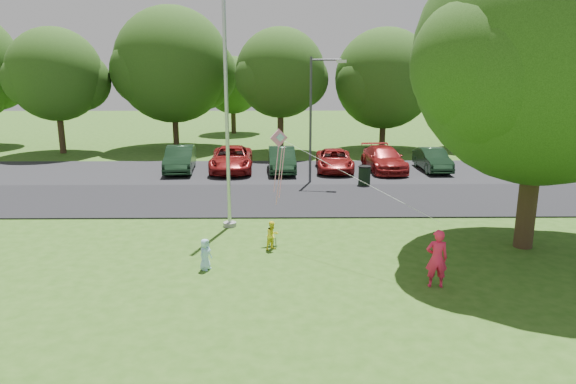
{
  "coord_description": "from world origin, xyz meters",
  "views": [
    {
      "loc": [
        -1.46,
        -13.98,
        5.96
      ],
      "look_at": [
        -1.26,
        4.0,
        1.6
      ],
      "focal_mm": 32.0,
      "sensor_mm": 36.0,
      "label": 1
    }
  ],
  "objects_px": {
    "flagpole": "(227,118)",
    "big_tree": "(541,62)",
    "child_blue": "(205,254)",
    "kite": "(282,151)",
    "street_lamp": "(316,109)",
    "woman": "(437,258)",
    "trash_can": "(364,176)",
    "child_yellow": "(272,235)"
  },
  "relations": [
    {
      "from": "kite",
      "to": "big_tree",
      "type": "bearing_deg",
      "value": -28.58
    },
    {
      "from": "child_blue",
      "to": "flagpole",
      "type": "bearing_deg",
      "value": 25.96
    },
    {
      "from": "flagpole",
      "to": "trash_can",
      "type": "bearing_deg",
      "value": 47.71
    },
    {
      "from": "flagpole",
      "to": "child_blue",
      "type": "distance_m",
      "value": 5.72
    },
    {
      "from": "child_yellow",
      "to": "woman",
      "type": "bearing_deg",
      "value": -74.32
    },
    {
      "from": "big_tree",
      "to": "trash_can",
      "type": "bearing_deg",
      "value": 112.34
    },
    {
      "from": "street_lamp",
      "to": "big_tree",
      "type": "xyz_separation_m",
      "value": [
        6.4,
        -10.07,
        2.21
      ]
    },
    {
      "from": "trash_can",
      "to": "child_yellow",
      "type": "height_order",
      "value": "trash_can"
    },
    {
      "from": "big_tree",
      "to": "child_blue",
      "type": "height_order",
      "value": "big_tree"
    },
    {
      "from": "street_lamp",
      "to": "kite",
      "type": "bearing_deg",
      "value": -90.67
    },
    {
      "from": "flagpole",
      "to": "kite",
      "type": "distance_m",
      "value": 2.63
    },
    {
      "from": "street_lamp",
      "to": "child_yellow",
      "type": "distance_m",
      "value": 10.91
    },
    {
      "from": "big_tree",
      "to": "child_yellow",
      "type": "height_order",
      "value": "big_tree"
    },
    {
      "from": "big_tree",
      "to": "woman",
      "type": "distance_m",
      "value": 7.27
    },
    {
      "from": "flagpole",
      "to": "woman",
      "type": "height_order",
      "value": "flagpole"
    },
    {
      "from": "big_tree",
      "to": "child_blue",
      "type": "distance_m",
      "value": 12.02
    },
    {
      "from": "flagpole",
      "to": "big_tree",
      "type": "relative_size",
      "value": 0.96
    },
    {
      "from": "trash_can",
      "to": "woman",
      "type": "distance_m",
      "value": 12.59
    },
    {
      "from": "flagpole",
      "to": "trash_can",
      "type": "distance_m",
      "value": 10.02
    },
    {
      "from": "trash_can",
      "to": "street_lamp",
      "type": "bearing_deg",
      "value": 165.88
    },
    {
      "from": "street_lamp",
      "to": "trash_can",
      "type": "height_order",
      "value": "street_lamp"
    },
    {
      "from": "flagpole",
      "to": "street_lamp",
      "type": "xyz_separation_m",
      "value": [
        3.76,
        7.54,
        -0.25
      ]
    },
    {
      "from": "flagpole",
      "to": "kite",
      "type": "relative_size",
      "value": 2.12
    },
    {
      "from": "flagpole",
      "to": "big_tree",
      "type": "bearing_deg",
      "value": -13.98
    },
    {
      "from": "child_blue",
      "to": "woman",
      "type": "bearing_deg",
      "value": -71.48
    },
    {
      "from": "woman",
      "to": "kite",
      "type": "xyz_separation_m",
      "value": [
        -4.29,
        4.34,
        2.32
      ]
    },
    {
      "from": "child_blue",
      "to": "kite",
      "type": "bearing_deg",
      "value": -7.57
    },
    {
      "from": "big_tree",
      "to": "child_yellow",
      "type": "relative_size",
      "value": 10.46
    },
    {
      "from": "street_lamp",
      "to": "child_blue",
      "type": "height_order",
      "value": "street_lamp"
    },
    {
      "from": "child_blue",
      "to": "big_tree",
      "type": "bearing_deg",
      "value": -50.2
    },
    {
      "from": "flagpole",
      "to": "big_tree",
      "type": "distance_m",
      "value": 10.65
    },
    {
      "from": "flagpole",
      "to": "woman",
      "type": "bearing_deg",
      "value": -42.05
    },
    {
      "from": "trash_can",
      "to": "big_tree",
      "type": "bearing_deg",
      "value": -67.66
    },
    {
      "from": "big_tree",
      "to": "kite",
      "type": "height_order",
      "value": "big_tree"
    },
    {
      "from": "street_lamp",
      "to": "woman",
      "type": "bearing_deg",
      "value": -68.67
    },
    {
      "from": "woman",
      "to": "kite",
      "type": "height_order",
      "value": "kite"
    },
    {
      "from": "street_lamp",
      "to": "woman",
      "type": "height_order",
      "value": "street_lamp"
    },
    {
      "from": "street_lamp",
      "to": "kite",
      "type": "xyz_separation_m",
      "value": [
        -1.74,
        -8.88,
        -0.77
      ]
    },
    {
      "from": "flagpole",
      "to": "street_lamp",
      "type": "height_order",
      "value": "flagpole"
    },
    {
      "from": "street_lamp",
      "to": "child_yellow",
      "type": "bearing_deg",
      "value": -91.02
    },
    {
      "from": "trash_can",
      "to": "child_yellow",
      "type": "bearing_deg",
      "value": -115.69
    },
    {
      "from": "flagpole",
      "to": "child_yellow",
      "type": "bearing_deg",
      "value": -57.04
    }
  ]
}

